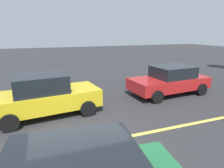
# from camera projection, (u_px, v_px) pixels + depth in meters

# --- Properties ---
(ground_plane) EXTENTS (80.00, 80.00, 0.00)m
(ground_plane) POSITION_uv_depth(u_px,v_px,m) (76.00, 147.00, 5.85)
(ground_plane) COLOR #2D2D30
(lane_marking_centre) EXTENTS (28.00, 0.16, 0.01)m
(lane_marking_centre) POSITION_uv_depth(u_px,v_px,m) (161.00, 130.00, 6.86)
(lane_marking_centre) COLOR #E0D14C
(car_red_crossing) EXTENTS (4.46, 2.33, 1.54)m
(car_red_crossing) POSITION_uv_depth(u_px,v_px,m) (170.00, 80.00, 10.69)
(car_red_crossing) COLOR red
(car_red_crossing) RESTS_ON ground_plane
(car_yellow_near_curb) EXTENTS (4.36, 2.33, 1.71)m
(car_yellow_near_curb) POSITION_uv_depth(u_px,v_px,m) (45.00, 95.00, 7.90)
(car_yellow_near_curb) COLOR gold
(car_yellow_near_curb) RESTS_ON ground_plane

